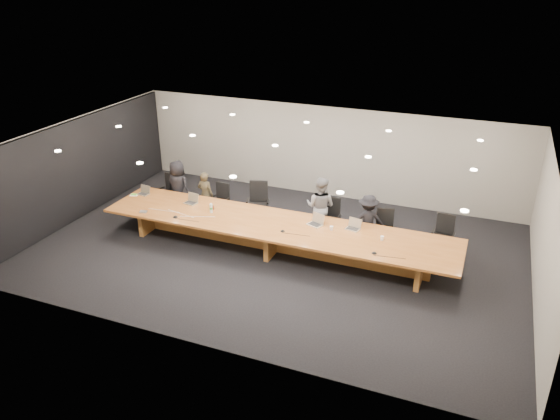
% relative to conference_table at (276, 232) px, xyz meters
% --- Properties ---
extents(ground, '(12.00, 12.00, 0.00)m').
position_rel_conference_table_xyz_m(ground, '(0.00, 0.00, -0.52)').
color(ground, black).
rests_on(ground, ground).
extents(back_wall, '(12.00, 0.02, 2.80)m').
position_rel_conference_table_xyz_m(back_wall, '(0.00, 4.00, 0.88)').
color(back_wall, '#B3B0A3').
rests_on(back_wall, ground).
extents(left_wall_panel, '(0.08, 7.84, 2.74)m').
position_rel_conference_table_xyz_m(left_wall_panel, '(-5.94, 0.00, 0.85)').
color(left_wall_panel, black).
rests_on(left_wall_panel, ground).
extents(conference_table, '(9.00, 1.80, 0.75)m').
position_rel_conference_table_xyz_m(conference_table, '(0.00, 0.00, 0.00)').
color(conference_table, brown).
rests_on(conference_table, ground).
extents(chair_far_left, '(0.63, 0.63, 1.08)m').
position_rel_conference_table_xyz_m(chair_far_left, '(-3.92, 1.21, 0.02)').
color(chair_far_left, black).
rests_on(chair_far_left, ground).
extents(chair_left, '(0.53, 0.53, 0.99)m').
position_rel_conference_table_xyz_m(chair_left, '(-2.26, 1.34, -0.02)').
color(chair_left, black).
rests_on(chair_left, ground).
extents(chair_mid_left, '(0.76, 0.76, 1.20)m').
position_rel_conference_table_xyz_m(chair_mid_left, '(-1.06, 1.32, 0.08)').
color(chair_mid_left, black).
rests_on(chair_mid_left, ground).
extents(chair_mid_right, '(0.56, 0.56, 1.08)m').
position_rel_conference_table_xyz_m(chair_mid_right, '(1.01, 1.26, 0.02)').
color(chair_mid_right, black).
rests_on(chair_mid_right, ground).
extents(chair_right, '(0.66, 0.66, 1.05)m').
position_rel_conference_table_xyz_m(chair_right, '(2.50, 1.15, 0.00)').
color(chair_right, black).
rests_on(chair_right, ground).
extents(chair_far_right, '(0.57, 0.57, 1.05)m').
position_rel_conference_table_xyz_m(chair_far_right, '(3.90, 1.34, 0.01)').
color(chair_far_right, black).
rests_on(chair_far_right, ground).
extents(person_a, '(0.82, 0.58, 1.57)m').
position_rel_conference_table_xyz_m(person_a, '(-3.49, 1.14, 0.27)').
color(person_a, black).
rests_on(person_a, ground).
extents(person_b, '(0.50, 0.34, 1.33)m').
position_rel_conference_table_xyz_m(person_b, '(-2.64, 1.20, 0.15)').
color(person_b, '#332C1B').
rests_on(person_b, ground).
extents(person_c, '(0.83, 0.66, 1.63)m').
position_rel_conference_table_xyz_m(person_c, '(0.75, 1.27, 0.29)').
color(person_c, slate).
rests_on(person_c, ground).
extents(person_d, '(1.03, 0.81, 1.40)m').
position_rel_conference_table_xyz_m(person_d, '(2.05, 1.13, 0.18)').
color(person_d, black).
rests_on(person_d, ground).
extents(laptop_a, '(0.32, 0.24, 0.24)m').
position_rel_conference_table_xyz_m(laptop_a, '(-4.15, 0.38, 0.35)').
color(laptop_a, tan).
rests_on(laptop_a, conference_table).
extents(laptop_b, '(0.38, 0.30, 0.27)m').
position_rel_conference_table_xyz_m(laptop_b, '(-2.60, 0.32, 0.36)').
color(laptop_b, '#B7AC8B').
rests_on(laptop_b, conference_table).
extents(laptop_d, '(0.43, 0.38, 0.28)m').
position_rel_conference_table_xyz_m(laptop_d, '(0.92, 0.30, 0.37)').
color(laptop_d, beige).
rests_on(laptop_d, conference_table).
extents(laptop_e, '(0.37, 0.30, 0.26)m').
position_rel_conference_table_xyz_m(laptop_e, '(1.85, 0.41, 0.36)').
color(laptop_e, '#BFAE92').
rests_on(laptop_e, conference_table).
extents(water_bottle, '(0.08, 0.08, 0.24)m').
position_rel_conference_table_xyz_m(water_bottle, '(-1.80, 0.01, 0.35)').
color(water_bottle, silver).
rests_on(water_bottle, conference_table).
extents(amber_mug, '(0.09, 0.09, 0.10)m').
position_rel_conference_table_xyz_m(amber_mug, '(-1.85, 0.19, 0.28)').
color(amber_mug, maroon).
rests_on(amber_mug, conference_table).
extents(paper_cup_near, '(0.11, 0.11, 0.10)m').
position_rel_conference_table_xyz_m(paper_cup_near, '(1.39, 0.18, 0.28)').
color(paper_cup_near, silver).
rests_on(paper_cup_near, conference_table).
extents(paper_cup_far, '(0.10, 0.10, 0.10)m').
position_rel_conference_table_xyz_m(paper_cup_far, '(2.63, 0.11, 0.28)').
color(paper_cup_far, white).
rests_on(paper_cup_far, conference_table).
extents(notepad, '(0.25, 0.22, 0.01)m').
position_rel_conference_table_xyz_m(notepad, '(-4.35, 0.24, 0.24)').
color(notepad, white).
rests_on(notepad, conference_table).
extents(lime_gadget, '(0.17, 0.12, 0.02)m').
position_rel_conference_table_xyz_m(lime_gadget, '(-4.35, 0.23, 0.25)').
color(lime_gadget, '#55B630').
rests_on(lime_gadget, notepad).
extents(av_box, '(0.21, 0.19, 0.03)m').
position_rel_conference_table_xyz_m(av_box, '(-3.44, -0.63, 0.24)').
color(av_box, '#ABABB0').
rests_on(av_box, conference_table).
extents(mic_left, '(0.15, 0.15, 0.03)m').
position_rel_conference_table_xyz_m(mic_left, '(-2.51, -0.59, 0.25)').
color(mic_left, black).
rests_on(mic_left, conference_table).
extents(mic_center, '(0.12, 0.12, 0.03)m').
position_rel_conference_table_xyz_m(mic_center, '(0.31, -0.31, 0.24)').
color(mic_center, black).
rests_on(mic_center, conference_table).
extents(mic_right, '(0.12, 0.12, 0.03)m').
position_rel_conference_table_xyz_m(mic_right, '(2.61, -0.58, 0.24)').
color(mic_right, black).
rests_on(mic_right, conference_table).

